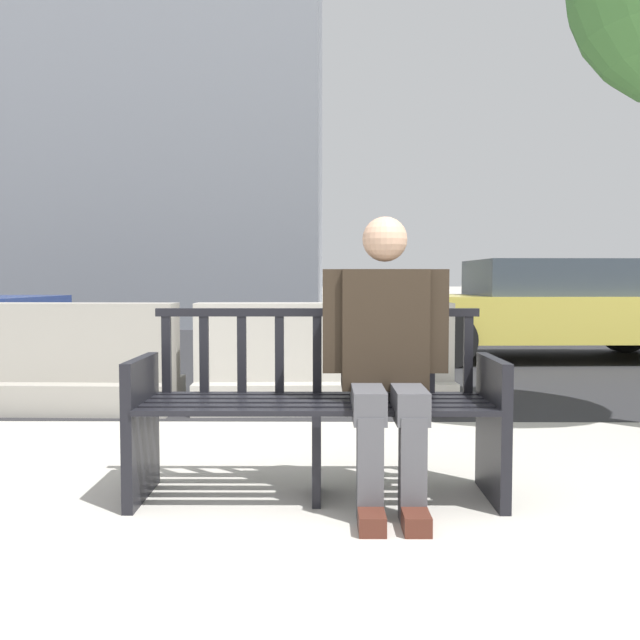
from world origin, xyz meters
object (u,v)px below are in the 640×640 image
object	(u,v)px
street_bench	(317,413)
car_taxi_near	(549,309)
jersey_barrier_centre	(324,366)
jersey_barrier_left	(49,367)
seated_person	(386,352)

from	to	relation	value
street_bench	car_taxi_near	xyz separation A→B (m)	(2.89, 5.81, 0.25)
street_bench	jersey_barrier_centre	distance (m)	2.25
street_bench	jersey_barrier_centre	world-z (taller)	street_bench
street_bench	jersey_barrier_left	size ratio (longest dim) A/B	0.84
jersey_barrier_left	car_taxi_near	distance (m)	6.19
seated_person	jersey_barrier_left	xyz separation A→B (m)	(-2.45, 2.26, -0.35)
jersey_barrier_centre	jersey_barrier_left	distance (m)	2.15
jersey_barrier_left	seated_person	bearing A→B (deg)	-42.73
street_bench	jersey_barrier_centre	bearing A→B (deg)	89.40
street_bench	car_taxi_near	bearing A→B (deg)	63.60
jersey_barrier_centre	seated_person	bearing A→B (deg)	-82.74
street_bench	jersey_barrier_centre	xyz separation A→B (m)	(0.02, 2.25, -0.06)
street_bench	jersey_barrier_centre	size ratio (longest dim) A/B	0.84
street_bench	car_taxi_near	world-z (taller)	car_taxi_near
seated_person	jersey_barrier_left	size ratio (longest dim) A/B	0.65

